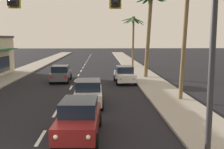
{
  "coord_description": "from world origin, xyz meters",
  "views": [
    {
      "loc": [
        2.74,
        -8.9,
        4.48
      ],
      "look_at": [
        3.43,
        8.0,
        2.2
      ],
      "focal_mm": 43.52,
      "sensor_mm": 36.0,
      "label": 1
    }
  ],
  "objects_px": {
    "sedan_lead_at_stop_bar": "(79,118)",
    "sedan_oncoming_far": "(61,73)",
    "palm_right_second": "(187,1)",
    "traffic_signal_mast": "(123,15)",
    "sedan_third_in_queue": "(88,92)",
    "sedan_parked_nearest_kerb": "(124,74)",
    "palm_right_third": "(149,22)",
    "palm_right_farthest": "(133,29)"
  },
  "relations": [
    {
      "from": "sedan_lead_at_stop_bar",
      "to": "palm_right_third",
      "type": "xyz_separation_m",
      "value": [
        6.4,
        18.14,
        5.35
      ]
    },
    {
      "from": "sedan_lead_at_stop_bar",
      "to": "sedan_third_in_queue",
      "type": "height_order",
      "value": "same"
    },
    {
      "from": "palm_right_second",
      "to": "palm_right_third",
      "type": "relative_size",
      "value": 0.99
    },
    {
      "from": "palm_right_second",
      "to": "palm_right_farthest",
      "type": "xyz_separation_m",
      "value": [
        -1.02,
        22.65,
        -1.16
      ]
    },
    {
      "from": "traffic_signal_mast",
      "to": "sedan_parked_nearest_kerb",
      "type": "height_order",
      "value": "traffic_signal_mast"
    },
    {
      "from": "sedan_oncoming_far",
      "to": "sedan_third_in_queue",
      "type": "bearing_deg",
      "value": -71.72
    },
    {
      "from": "traffic_signal_mast",
      "to": "palm_right_farthest",
      "type": "relative_size",
      "value": 1.38
    },
    {
      "from": "sedan_lead_at_stop_bar",
      "to": "sedan_oncoming_far",
      "type": "distance_m",
      "value": 16.09
    },
    {
      "from": "palm_right_third",
      "to": "traffic_signal_mast",
      "type": "bearing_deg",
      "value": -102.58
    },
    {
      "from": "sedan_lead_at_stop_bar",
      "to": "palm_right_second",
      "type": "relative_size",
      "value": 0.49
    },
    {
      "from": "sedan_lead_at_stop_bar",
      "to": "sedan_third_in_queue",
      "type": "distance_m",
      "value": 5.83
    },
    {
      "from": "traffic_signal_mast",
      "to": "palm_right_third",
      "type": "distance_m",
      "value": 21.23
    },
    {
      "from": "sedan_third_in_queue",
      "to": "palm_right_second",
      "type": "xyz_separation_m",
      "value": [
        6.79,
        1.01,
        6.18
      ]
    },
    {
      "from": "palm_right_second",
      "to": "palm_right_third",
      "type": "xyz_separation_m",
      "value": [
        -0.56,
        11.3,
        -0.83
      ]
    },
    {
      "from": "traffic_signal_mast",
      "to": "sedan_lead_at_stop_bar",
      "type": "distance_m",
      "value": 5.4
    },
    {
      "from": "sedan_third_in_queue",
      "to": "sedan_oncoming_far",
      "type": "height_order",
      "value": "same"
    },
    {
      "from": "sedan_lead_at_stop_bar",
      "to": "sedan_oncoming_far",
      "type": "xyz_separation_m",
      "value": [
        -3.12,
        15.79,
        0.0
      ]
    },
    {
      "from": "traffic_signal_mast",
      "to": "sedan_parked_nearest_kerb",
      "type": "distance_m",
      "value": 17.99
    },
    {
      "from": "sedan_lead_at_stop_bar",
      "to": "traffic_signal_mast",
      "type": "bearing_deg",
      "value": -55.28
    },
    {
      "from": "traffic_signal_mast",
      "to": "palm_right_farthest",
      "type": "height_order",
      "value": "palm_right_farthest"
    },
    {
      "from": "sedan_oncoming_far",
      "to": "traffic_signal_mast",
      "type": "bearing_deg",
      "value": -75.05
    },
    {
      "from": "sedan_lead_at_stop_bar",
      "to": "palm_right_farthest",
      "type": "relative_size",
      "value": 0.58
    },
    {
      "from": "traffic_signal_mast",
      "to": "palm_right_third",
      "type": "height_order",
      "value": "palm_right_third"
    },
    {
      "from": "palm_right_third",
      "to": "palm_right_farthest",
      "type": "height_order",
      "value": "palm_right_third"
    },
    {
      "from": "sedan_parked_nearest_kerb",
      "to": "sedan_oncoming_far",
      "type": "bearing_deg",
      "value": 171.39
    },
    {
      "from": "traffic_signal_mast",
      "to": "sedan_third_in_queue",
      "type": "bearing_deg",
      "value": 100.86
    },
    {
      "from": "sedan_oncoming_far",
      "to": "palm_right_second",
      "type": "bearing_deg",
      "value": -41.6
    },
    {
      "from": "palm_right_second",
      "to": "sedan_third_in_queue",
      "type": "bearing_deg",
      "value": -171.53
    },
    {
      "from": "sedan_parked_nearest_kerb",
      "to": "palm_right_farthest",
      "type": "distance_m",
      "value": 15.73
    },
    {
      "from": "sedan_parked_nearest_kerb",
      "to": "sedan_lead_at_stop_bar",
      "type": "bearing_deg",
      "value": -102.82
    },
    {
      "from": "traffic_signal_mast",
      "to": "sedan_oncoming_far",
      "type": "height_order",
      "value": "traffic_signal_mast"
    },
    {
      "from": "sedan_third_in_queue",
      "to": "palm_right_farthest",
      "type": "xyz_separation_m",
      "value": [
        5.77,
        23.66,
        5.02
      ]
    },
    {
      "from": "palm_right_farthest",
      "to": "palm_right_third",
      "type": "bearing_deg",
      "value": -87.7
    },
    {
      "from": "traffic_signal_mast",
      "to": "palm_right_second",
      "type": "bearing_deg",
      "value": 61.14
    },
    {
      "from": "sedan_third_in_queue",
      "to": "sedan_parked_nearest_kerb",
      "type": "distance_m",
      "value": 9.53
    },
    {
      "from": "palm_right_third",
      "to": "sedan_parked_nearest_kerb",
      "type": "bearing_deg",
      "value": -132.24
    },
    {
      "from": "traffic_signal_mast",
      "to": "palm_right_farthest",
      "type": "distance_m",
      "value": 32.32
    },
    {
      "from": "sedan_parked_nearest_kerb",
      "to": "palm_right_third",
      "type": "bearing_deg",
      "value": 47.76
    },
    {
      "from": "palm_right_second",
      "to": "palm_right_third",
      "type": "bearing_deg",
      "value": 92.84
    },
    {
      "from": "palm_right_second",
      "to": "palm_right_third",
      "type": "distance_m",
      "value": 11.34
    },
    {
      "from": "sedan_third_in_queue",
      "to": "sedan_parked_nearest_kerb",
      "type": "relative_size",
      "value": 1.0
    },
    {
      "from": "palm_right_farthest",
      "to": "traffic_signal_mast",
      "type": "bearing_deg",
      "value": -97.4
    }
  ]
}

